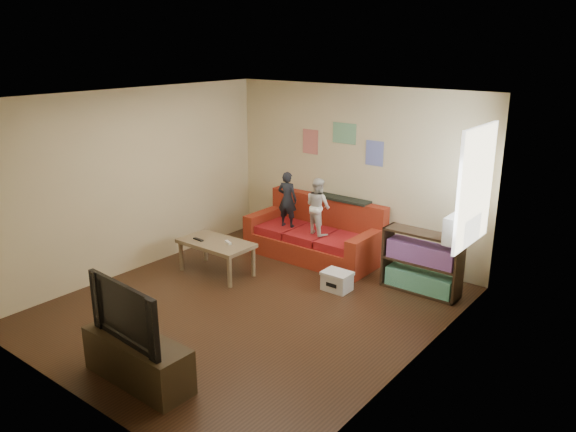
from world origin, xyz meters
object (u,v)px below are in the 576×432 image
Objects in this scene: tv_stand at (138,360)px; child_a at (287,199)px; file_box at (337,281)px; coffee_table at (216,246)px; bookshelf at (421,266)px; television at (133,310)px; sofa at (316,237)px; child_b at (318,206)px.

child_a is at bearing 106.21° from tv_stand.
coffee_table is at bearing -160.99° from file_box.
bookshelf is 4.00m from television.
sofa is 5.47× the size of file_box.
file_box is at bearing -144.50° from bookshelf.
coffee_table is 1.03× the size of bookshelf.
tv_stand is (1.06, -3.81, -0.66)m from child_a.
coffee_table is at bearing -154.67° from bookshelf.
tv_stand is at bearing 114.09° from child_b.
sofa is 1.36m from file_box.
bookshelf is 0.85× the size of tv_stand.
television is (0.00, 0.00, 0.56)m from tv_stand.
tv_stand is (1.35, -2.48, -0.19)m from coffee_table.
child_b is at bearing 177.88° from bookshelf.
coffee_table is (-0.74, -1.51, 0.11)m from sofa.
coffee_table is 2.85m from television.
child_a is 3.96m from television.
file_box is at bearing 86.80° from television.
child_b is at bearing 169.05° from child_a.
sofa is at bearing -169.94° from child_a.
sofa is at bearing 63.76° from coffee_table.
sofa is 1.68× the size of tv_stand.
child_b is at bearing 100.95° from television.
tv_stand is 0.56m from television.
file_box is at bearing 142.27° from child_a.
file_box is at bearing 19.01° from coffee_table.
television is (-1.33, -3.75, 0.41)m from bookshelf.
tv_stand is (-1.33, -3.75, -0.15)m from bookshelf.
tv_stand reaches higher than file_box.
child_b is 0.82× the size of bookshelf.
child_a is 2.29× the size of file_box.
child_a reaches higher than coffee_table.
child_a is at bearing -158.99° from sofa.
child_b is 0.81× the size of television.
child_b is at bearing -49.61° from sofa.
child_a is at bearing 178.42° from bookshelf.
tv_stand is at bearing 94.54° from child_a.
sofa is 1.99× the size of bookshelf.
sofa is 2.39× the size of child_a.
television is at bearing -61.47° from coffee_table.
bookshelf is (1.79, -0.07, -0.51)m from child_b.
child_b is at bearing 97.56° from tv_stand.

